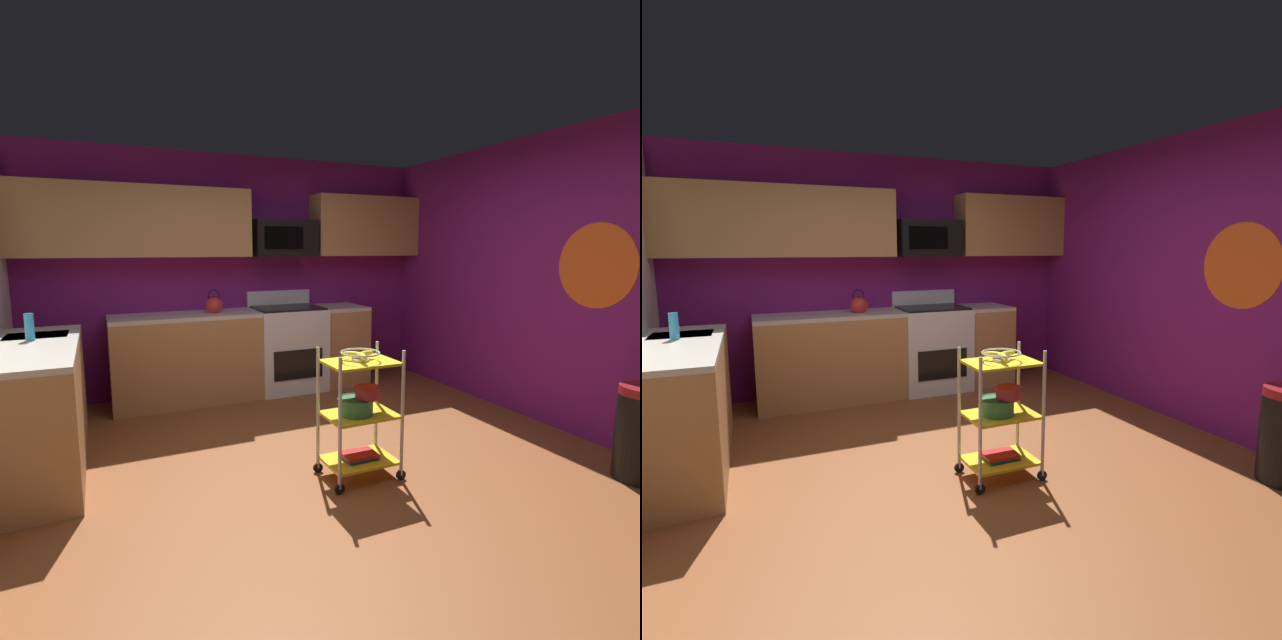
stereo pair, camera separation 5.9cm
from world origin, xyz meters
TOP-DOWN VIEW (x-y plane):
  - floor at (0.00, 0.00)m, footprint 4.40×4.80m
  - wall_back at (0.00, 2.43)m, footprint 4.52×0.06m
  - wall_right at (2.23, 0.00)m, footprint 0.06×4.80m
  - wall_flower_decal at (2.20, -0.32)m, footprint 0.00×0.69m
  - counter_run at (-0.74, 1.66)m, footprint 3.59×2.31m
  - oven_range at (0.47, 2.10)m, footprint 0.76×0.65m
  - upper_cabinets at (-0.10, 2.23)m, footprint 4.40×0.33m
  - microwave at (0.47, 2.21)m, footprint 0.70×0.39m
  - rolling_cart at (0.15, -0.13)m, footprint 0.55×0.36m
  - fruit_bowl at (0.15, -0.13)m, footprint 0.27×0.27m
  - mixing_bowl_large at (0.12, -0.13)m, footprint 0.25×0.25m
  - mixing_bowl_small at (0.19, -0.17)m, footprint 0.18×0.18m
  - book_stack at (0.15, -0.13)m, footprint 0.24×0.18m
  - kettle at (-0.35, 2.10)m, footprint 0.21×0.18m
  - dish_soap_bottle at (-1.92, 1.11)m, footprint 0.06×0.06m

SIDE VIEW (x-z plane):
  - floor at x=0.00m, z-range -0.04..0.00m
  - book_stack at x=0.15m, z-range 0.13..0.17m
  - rolling_cart at x=0.15m, z-range -0.01..0.91m
  - counter_run at x=-0.74m, z-range 0.00..0.92m
  - oven_range at x=0.47m, z-range -0.07..1.03m
  - mixing_bowl_large at x=0.12m, z-range 0.46..0.58m
  - mixing_bowl_small at x=0.19m, z-range 0.58..0.66m
  - fruit_bowl at x=0.15m, z-range 0.84..0.91m
  - kettle at x=-0.35m, z-range 0.86..1.13m
  - dish_soap_bottle at x=-1.92m, z-range 0.92..1.12m
  - wall_back at x=0.00m, z-range 0.00..2.60m
  - wall_right at x=2.23m, z-range 0.00..2.60m
  - wall_flower_decal at x=2.20m, z-range 1.11..1.79m
  - microwave at x=0.47m, z-range 1.50..1.90m
  - upper_cabinets at x=-0.10m, z-range 1.50..2.20m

